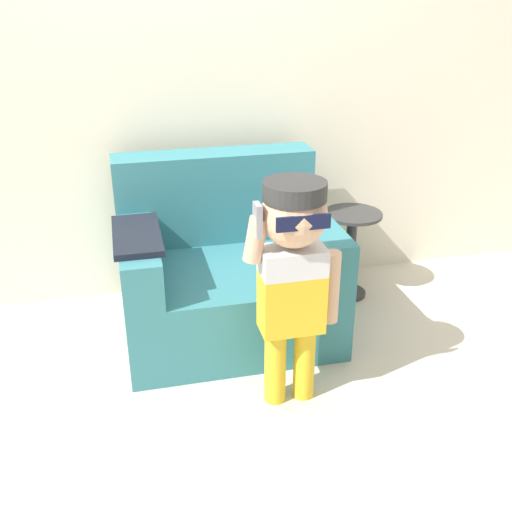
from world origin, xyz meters
TOP-DOWN VIEW (x-y plane):
  - ground_plane at (0.00, 0.00)m, footprint 10.00×10.00m
  - wall_back at (0.00, 0.62)m, footprint 10.00×0.05m
  - armchair at (0.07, 0.12)m, footprint 1.07×0.87m
  - person_child at (0.23, -0.57)m, footprint 0.41×0.31m
  - side_table at (0.83, 0.27)m, footprint 0.33×0.33m

SIDE VIEW (x-z plane):
  - ground_plane at x=0.00m, z-range 0.00..0.00m
  - side_table at x=0.83m, z-range 0.05..0.57m
  - armchair at x=0.07m, z-range -0.12..0.76m
  - person_child at x=0.23m, z-range 0.17..1.17m
  - wall_back at x=0.00m, z-range 0.00..2.60m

